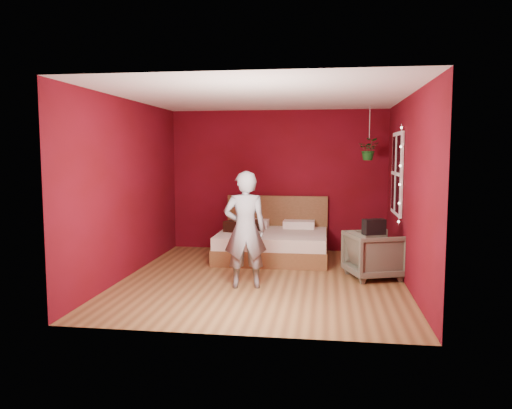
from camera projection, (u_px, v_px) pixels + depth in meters
name	position (u px, v px, depth m)	size (l,w,h in m)	color
floor	(263.00, 279.00, 7.21)	(4.50, 4.50, 0.00)	olive
room_walls	(263.00, 163.00, 7.03)	(4.04, 4.54, 2.62)	maroon
window	(397.00, 174.00, 7.67)	(0.05, 0.97, 1.27)	white
fairy_lights	(400.00, 175.00, 7.15)	(0.04, 0.04, 1.45)	silver
bed	(273.00, 242.00, 8.66)	(1.86, 1.58, 1.02)	brown
person	(245.00, 230.00, 6.69)	(0.58, 0.38, 1.58)	slate
armchair	(374.00, 255.00, 7.25)	(0.73, 0.75, 0.68)	#5A5947
handbag	(374.00, 227.00, 6.95)	(0.30, 0.15, 0.22)	black
throw_pillow	(243.00, 226.00, 8.65)	(0.51, 0.51, 0.18)	black
hanging_plant	(369.00, 149.00, 8.36)	(0.38, 0.34, 0.91)	silver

